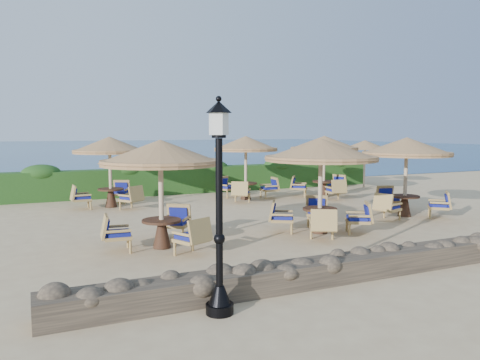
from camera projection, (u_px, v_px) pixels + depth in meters
ground at (278, 218)px, 15.48m from camera, size 120.00×120.00×0.00m
sea at (77, 148)px, 78.90m from camera, size 160.00×160.00×0.00m
hedge at (203, 179)px, 21.94m from camera, size 18.00×0.90×1.20m
stone_wall at (420, 257)px, 9.85m from camera, size 15.00×0.65×0.44m
lamp_post at (219, 216)px, 7.19m from camera, size 0.44×0.44×3.31m
extra_parasol at (365, 145)px, 23.17m from camera, size 2.30×2.30×2.41m
cafe_set_0 at (161, 169)px, 11.28m from camera, size 2.92×2.92×2.65m
cafe_set_1 at (321, 165)px, 12.97m from camera, size 3.16×3.16×2.65m
cafe_set_2 at (406, 159)px, 15.52m from camera, size 2.94×2.94×2.65m
cafe_set_3 at (110, 157)px, 17.42m from camera, size 2.76×2.77×2.65m
cafe_set_4 at (246, 155)px, 19.41m from camera, size 2.76×2.76×2.65m
cafe_set_5 at (324, 152)px, 20.08m from camera, size 2.93×2.93×2.65m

